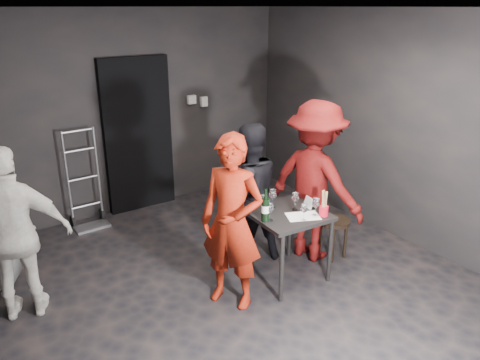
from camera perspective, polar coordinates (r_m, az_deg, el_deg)
floor at (r=4.97m, az=-0.17°, el=-12.57°), size 4.50×5.00×0.02m
ceiling at (r=4.17m, az=-0.21°, el=20.33°), size 4.50×5.00×0.02m
wall_back at (r=6.53m, az=-12.72°, el=7.97°), size 4.50×0.04×2.70m
wall_right at (r=5.90m, az=18.32°, el=6.10°), size 0.04×5.00×2.70m
doorway at (r=6.55m, az=-12.31°, el=5.32°), size 0.95×0.10×2.10m
wallbox_upper at (r=6.82m, az=-5.93°, el=9.73°), size 0.12×0.06×0.12m
wallbox_lower at (r=6.93m, az=-4.44°, el=9.52°), size 0.10×0.06×0.14m
hand_truck at (r=6.40m, az=-18.02°, el=-3.40°), size 0.43×0.36×1.29m
tasting_table at (r=4.81m, az=5.75°, el=-4.97°), size 0.72×0.72×0.75m
stool at (r=5.39m, az=11.36°, el=-5.58°), size 0.36×0.36×0.47m
server_red at (r=4.27m, az=-1.00°, el=-4.03°), size 0.74×0.82×1.88m
woman_black at (r=5.07m, az=0.99°, el=-1.29°), size 0.86×0.55×1.66m
man_maroon at (r=5.13m, az=9.26°, el=1.61°), size 0.93×1.50×2.15m
bystander_cream at (r=4.57m, az=-25.86°, el=-5.28°), size 1.14×0.82×1.77m
tasting_mat at (r=4.69m, az=7.68°, el=-4.40°), size 0.38×0.33×0.00m
wine_glass_a at (r=4.53m, az=3.68°, el=-3.83°), size 0.09×0.09×0.20m
wine_glass_b at (r=4.67m, az=2.92°, el=-2.87°), size 0.10×0.10×0.22m
wine_glass_c at (r=4.82m, az=4.03°, el=-2.17°), size 0.09×0.09×0.22m
wine_glass_d at (r=4.57m, az=7.81°, el=-3.82°), size 0.08×0.08×0.19m
wine_glass_e at (r=4.69m, az=9.21°, el=-3.15°), size 0.10×0.10×0.20m
wine_glass_f at (r=4.79m, az=6.76°, el=-2.50°), size 0.09×0.09×0.20m
wine_bottle at (r=4.51m, az=3.12°, el=-3.54°), size 0.08×0.08×0.33m
breadstick_cup at (r=4.69m, az=10.21°, el=-2.86°), size 0.09×0.09×0.29m
reserved_card at (r=4.88m, az=8.38°, el=-2.75°), size 0.11×0.16×0.11m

